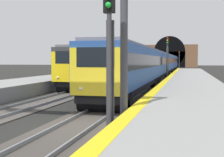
# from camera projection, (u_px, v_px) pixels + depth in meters

# --- Properties ---
(ground_plane) EXTENTS (320.00, 320.00, 0.00)m
(ground_plane) POSITION_uv_depth(u_px,v_px,m) (77.00, 128.00, 12.70)
(ground_plane) COLOR black
(platform_right) EXTENTS (112.00, 4.80, 1.02)m
(platform_right) POSITION_uv_depth(u_px,v_px,m) (195.00, 121.00, 11.55)
(platform_right) COLOR gray
(platform_right) RESTS_ON ground_plane
(platform_right_edge_strip) EXTENTS (112.00, 0.50, 0.01)m
(platform_right_edge_strip) POSITION_uv_depth(u_px,v_px,m) (139.00, 106.00, 12.03)
(platform_right_edge_strip) COLOR yellow
(platform_right_edge_strip) RESTS_ON platform_right
(track_main_line) EXTENTS (160.00, 3.03, 0.21)m
(track_main_line) POSITION_uv_depth(u_px,v_px,m) (77.00, 127.00, 12.70)
(track_main_line) COLOR #423D38
(track_main_line) RESTS_ON ground_plane
(train_main_approaching) EXTENTS (79.82, 2.89, 3.96)m
(train_main_approaching) POSITION_uv_depth(u_px,v_px,m) (162.00, 63.00, 53.53)
(train_main_approaching) COLOR #264C99
(train_main_approaching) RESTS_ON ground_plane
(train_adjacent_platform) EXTENTS (60.04, 3.38, 4.98)m
(train_adjacent_platform) POSITION_uv_depth(u_px,v_px,m) (133.00, 63.00, 53.63)
(train_adjacent_platform) COLOR #333338
(train_adjacent_platform) RESTS_ON ground_plane
(railway_signal_near) EXTENTS (0.39, 0.38, 5.43)m
(railway_signal_near) POSITION_uv_depth(u_px,v_px,m) (109.00, 46.00, 10.43)
(railway_signal_near) COLOR #38383D
(railway_signal_near) RESTS_ON ground_plane
(railway_signal_mid) EXTENTS (0.39, 0.38, 5.88)m
(railway_signal_mid) POSITION_uv_depth(u_px,v_px,m) (167.00, 55.00, 40.29)
(railway_signal_mid) COLOR #38383D
(railway_signal_mid) RESTS_ON ground_plane
(railway_signal_far) EXTENTS (0.39, 0.38, 5.65)m
(railway_signal_far) POSITION_uv_depth(u_px,v_px,m) (179.00, 59.00, 97.52)
(railway_signal_far) COLOR #38383D
(railway_signal_far) RESTS_ON ground_plane
(tunnel_portal) EXTENTS (2.87, 21.00, 11.98)m
(tunnel_portal) POSITION_uv_depth(u_px,v_px,m) (170.00, 56.00, 119.07)
(tunnel_portal) COLOR brown
(tunnel_portal) RESTS_ON ground_plane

